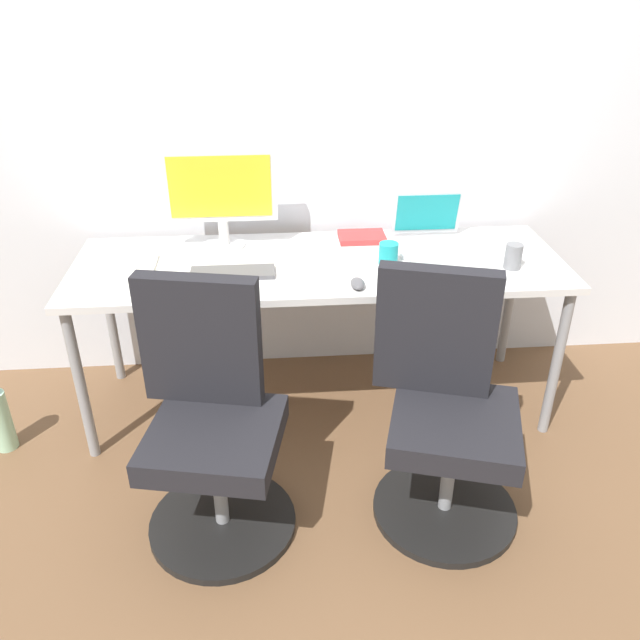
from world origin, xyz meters
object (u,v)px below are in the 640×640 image
Objects in this scene: office_chair_right at (446,414)px; coffee_mug at (388,254)px; office_chair_left at (212,425)px; water_bottle_on_floor at (0,420)px; desktop_monitor at (221,192)px; open_laptop at (430,233)px.

office_chair_right is 0.73m from coffee_mug.
office_chair_left is 3.03× the size of water_bottle_on_floor.
desktop_monitor is at bearing 160.33° from coffee_mug.
coffee_mug is at bearing 5.82° from water_bottle_on_floor.
desktop_monitor is at bearing 88.34° from office_chair_left.
office_chair_right is (0.83, -0.00, 0.00)m from office_chair_left.
office_chair_right is 1.85m from water_bottle_on_floor.
water_bottle_on_floor is at bearing -168.91° from open_laptop.
desktop_monitor is (0.03, 0.88, 0.56)m from office_chair_left.
office_chair_left is 1.02m from coffee_mug.
desktop_monitor is 1.55× the size of open_laptop.
desktop_monitor is 0.76m from coffee_mug.
desktop_monitor is (-0.81, 0.88, 0.56)m from office_chair_right.
office_chair_left is at bearing -138.43° from open_laptop.
office_chair_right is 1.32m from desktop_monitor.
water_bottle_on_floor is at bearing -156.68° from desktop_monitor.
open_laptop is at bearing 41.57° from office_chair_left.
open_laptop reaches higher than office_chair_left.
office_chair_right is at bearing -0.08° from office_chair_left.
water_bottle_on_floor is 3.37× the size of coffee_mug.
office_chair_left and office_chair_right have the same top height.
water_bottle_on_floor is 1.34m from desktop_monitor.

